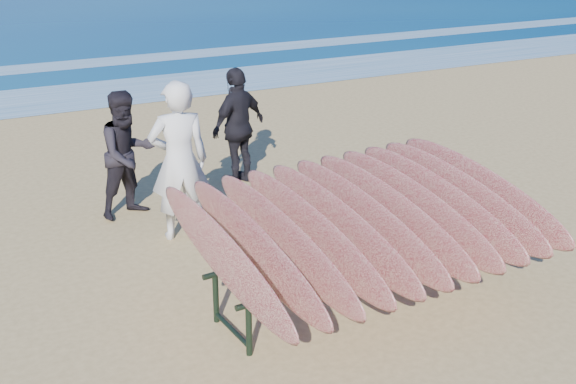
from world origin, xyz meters
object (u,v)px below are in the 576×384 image
person_dark_b (238,126)px  person_dark_a (128,154)px  person_white (179,161)px  surfboard_rack (365,220)px

person_dark_b → person_dark_a: bearing=-8.6°
person_white → person_dark_a: bearing=-59.9°
person_dark_a → person_dark_b: person_dark_b is taller
surfboard_rack → person_dark_b: size_ratio=2.01×
person_white → person_dark_b: person_white is taller
surfboard_rack → person_white: size_ratio=1.77×
person_white → person_dark_a: person_white is taller
surfboard_rack → person_white: (-1.13, 2.21, 0.11)m
person_dark_b → person_white: bearing=22.3°
person_white → person_dark_b: size_ratio=1.14×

